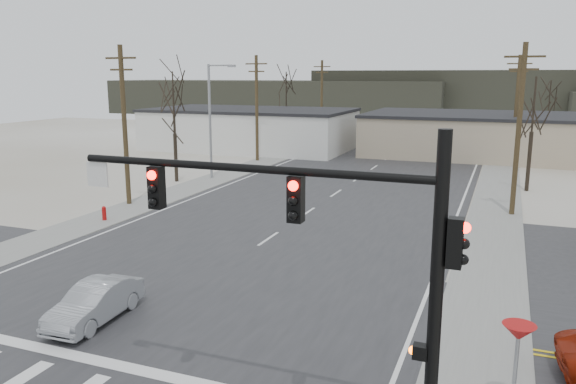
{
  "coord_description": "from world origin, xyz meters",
  "views": [
    {
      "loc": [
        10.88,
        -17.1,
        8.19
      ],
      "look_at": [
        1.16,
        7.78,
        2.6
      ],
      "focal_mm": 35.0,
      "sensor_mm": 36.0,
      "label": 1
    }
  ],
  "objects_px": {
    "sedan_crossing": "(95,302)",
    "car_far_a": "(403,137)",
    "traffic_signal_mast": "(345,247)",
    "car_far_b": "(368,138)",
    "fire_hydrant": "(104,213)"
  },
  "relations": [
    {
      "from": "traffic_signal_mast",
      "to": "car_far_b",
      "type": "xyz_separation_m",
      "value": [
        -12.75,
        56.06,
        -4.03
      ]
    },
    {
      "from": "fire_hydrant",
      "to": "car_far_a",
      "type": "distance_m",
      "value": 44.5
    },
    {
      "from": "traffic_signal_mast",
      "to": "car_far_b",
      "type": "height_order",
      "value": "traffic_signal_mast"
    },
    {
      "from": "car_far_a",
      "to": "car_far_b",
      "type": "xyz_separation_m",
      "value": [
        -3.92,
        -1.66,
        -0.12
      ]
    },
    {
      "from": "sedan_crossing",
      "to": "car_far_b",
      "type": "bearing_deg",
      "value": 90.49
    },
    {
      "from": "traffic_signal_mast",
      "to": "car_far_b",
      "type": "distance_m",
      "value": 57.64
    },
    {
      "from": "traffic_signal_mast",
      "to": "car_far_a",
      "type": "distance_m",
      "value": 58.52
    },
    {
      "from": "traffic_signal_mast",
      "to": "sedan_crossing",
      "type": "distance_m",
      "value": 10.78
    },
    {
      "from": "fire_hydrant",
      "to": "car_far_b",
      "type": "xyz_separation_m",
      "value": [
        5.34,
        41.86,
        0.19
      ]
    },
    {
      "from": "traffic_signal_mast",
      "to": "fire_hydrant",
      "type": "relative_size",
      "value": 10.29
    },
    {
      "from": "traffic_signal_mast",
      "to": "car_far_a",
      "type": "xyz_separation_m",
      "value": [
        -8.83,
        57.72,
        -3.91
      ]
    },
    {
      "from": "traffic_signal_mast",
      "to": "fire_hydrant",
      "type": "bearing_deg",
      "value": 141.87
    },
    {
      "from": "sedan_crossing",
      "to": "car_far_a",
      "type": "height_order",
      "value": "car_far_a"
    },
    {
      "from": "fire_hydrant",
      "to": "sedan_crossing",
      "type": "relative_size",
      "value": 0.22
    },
    {
      "from": "fire_hydrant",
      "to": "sedan_crossing",
      "type": "height_order",
      "value": "sedan_crossing"
    }
  ]
}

